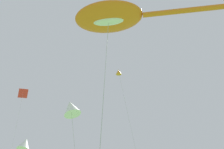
{
  "coord_description": "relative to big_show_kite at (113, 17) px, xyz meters",
  "views": [
    {
      "loc": [
        -4.4,
        2.57,
        1.47
      ],
      "look_at": [
        1.01,
        7.81,
        7.63
      ],
      "focal_mm": 43.94,
      "sensor_mm": 36.0,
      "label": 1
    }
  ],
  "objects": [
    {
      "name": "big_show_kite",
      "position": [
        0.0,
        0.0,
        0.0
      ],
      "size": [
        6.67,
        8.17,
        14.95
      ],
      "rotation": [
        0.0,
        0.0,
        2.21
      ],
      "color": "orange",
      "rests_on": "ground"
    },
    {
      "name": "small_kite_tiny_distant",
      "position": [
        4.29,
        15.92,
        -1.52
      ],
      "size": [
        3.27,
        1.98,
        13.62
      ],
      "rotation": [
        0.0,
        0.0,
        -1.96
      ],
      "color": "white",
      "rests_on": "ground"
    },
    {
      "name": "small_kite_diamond_red",
      "position": [
        -0.05,
        3.09,
        -5.04
      ],
      "size": [
        1.45,
        2.73,
        9.99
      ],
      "rotation": [
        0.0,
        0.0,
        -2.26
      ],
      "color": "white",
      "rests_on": "ground"
    },
    {
      "name": "small_kite_stunt_black",
      "position": [
        4.38,
        19.24,
        5.28
      ],
      "size": [
        2.13,
        5.13,
        21.33
      ],
      "rotation": [
        0.0,
        0.0,
        1.06
      ],
      "color": "red",
      "rests_on": "ground"
    },
    {
      "name": "small_kite_streamer_purple",
      "position": [
        10.09,
        8.75,
        6.66
      ],
      "size": [
        1.15,
        4.91,
        21.73
      ],
      "rotation": [
        0.0,
        0.0,
        2.2
      ],
      "color": "orange",
      "rests_on": "ground"
    }
  ]
}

